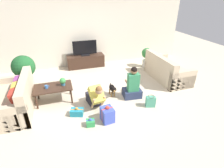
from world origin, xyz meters
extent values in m
plane|color=beige|center=(0.00, 0.00, 0.00)|extent=(16.00, 16.00, 0.00)
cube|color=beige|center=(0.00, 2.63, 1.30)|extent=(8.40, 0.06, 2.60)
cube|color=#C6B293|center=(-2.45, -0.10, 0.23)|extent=(0.90, 1.77, 0.45)
cube|color=#C6B293|center=(-2.10, -0.10, 0.66)|extent=(0.20, 1.77, 0.42)
cube|color=#C6B293|center=(-2.45, 0.71, 0.32)|extent=(0.90, 0.16, 0.63)
cube|color=#C6B293|center=(-2.45, -0.90, 0.32)|extent=(0.90, 0.16, 0.63)
cube|color=#9E4293|center=(-2.30, 0.28, 0.60)|extent=(0.18, 0.34, 0.32)
cube|color=#EACC4C|center=(-2.30, -0.10, 0.60)|extent=(0.18, 0.34, 0.32)
cube|color=red|center=(-2.30, -0.47, 0.60)|extent=(0.18, 0.34, 0.32)
cube|color=#C6B293|center=(2.45, 0.34, 0.23)|extent=(0.90, 1.77, 0.45)
cube|color=#C6B293|center=(2.10, 0.34, 0.66)|extent=(0.20, 1.77, 0.42)
cube|color=#C6B293|center=(2.45, -0.47, 0.32)|extent=(0.90, 0.16, 0.63)
cube|color=#C6B293|center=(2.45, 1.15, 0.32)|extent=(0.90, 0.16, 0.63)
cube|color=#288E6B|center=(2.30, 0.34, 0.60)|extent=(0.18, 0.34, 0.32)
cube|color=#382319|center=(-1.44, 0.04, 0.44)|extent=(1.03, 0.64, 0.03)
cylinder|color=#382319|center=(-1.90, -0.21, 0.21)|extent=(0.04, 0.04, 0.43)
cylinder|color=#382319|center=(-0.99, -0.21, 0.21)|extent=(0.04, 0.04, 0.43)
cylinder|color=#382319|center=(-1.90, 0.30, 0.21)|extent=(0.04, 0.04, 0.43)
cylinder|color=#382319|center=(-0.99, 0.30, 0.21)|extent=(0.04, 0.04, 0.43)
cube|color=#382319|center=(-0.12, 2.32, 0.25)|extent=(1.48, 0.47, 0.49)
cube|color=black|center=(-0.12, 2.32, 0.52)|extent=(0.33, 0.20, 0.05)
cube|color=black|center=(-0.12, 2.32, 0.82)|extent=(0.95, 0.03, 0.55)
cylinder|color=#A36042|center=(-2.25, 1.14, 0.11)|extent=(0.29, 0.29, 0.23)
cylinder|color=brown|center=(-2.25, 1.14, 0.33)|extent=(0.05, 0.05, 0.21)
sphere|color=#1E5628|center=(-2.25, 1.14, 0.73)|extent=(0.70, 0.70, 0.70)
cylinder|color=beige|center=(2.25, 1.58, 0.14)|extent=(0.29, 0.29, 0.28)
cylinder|color=brown|center=(2.25, 1.58, 0.34)|extent=(0.05, 0.05, 0.12)
sphere|color=#337F3D|center=(2.25, 1.58, 0.58)|extent=(0.41, 0.41, 0.41)
cube|color=#23232D|center=(-0.42, -0.39, 0.14)|extent=(0.36, 0.48, 0.28)
cube|color=gold|center=(-0.37, -0.67, 0.43)|extent=(0.40, 0.53, 0.45)
sphere|color=tan|center=(-0.34, -0.84, 0.63)|extent=(0.19, 0.19, 0.19)
sphere|color=brown|center=(-0.34, -0.84, 0.67)|extent=(0.18, 0.18, 0.18)
cylinder|color=tan|center=(-0.50, -0.79, 0.25)|extent=(0.10, 0.27, 0.39)
cylinder|color=tan|center=(-0.21, -0.74, 0.25)|extent=(0.10, 0.27, 0.39)
cube|color=#283351|center=(0.76, -0.41, 0.12)|extent=(0.55, 0.45, 0.24)
cube|color=#338456|center=(0.75, -0.47, 0.50)|extent=(0.34, 0.23, 0.53)
sphere|color=#8E6647|center=(0.75, -0.46, 0.85)|extent=(0.19, 0.19, 0.19)
sphere|color=black|center=(0.75, -0.47, 0.89)|extent=(0.18, 0.18, 0.18)
cylinder|color=#8E6647|center=(0.90, -0.27, 0.42)|extent=(0.08, 0.26, 0.06)
cylinder|color=#8E6647|center=(0.64, -0.25, 0.42)|extent=(0.08, 0.26, 0.06)
ellipsoid|color=black|center=(0.22, -0.15, 0.25)|extent=(0.17, 0.30, 0.18)
sphere|color=black|center=(0.21, -0.33, 0.29)|extent=(0.15, 0.15, 0.15)
sphere|color=olive|center=(0.21, -0.39, 0.28)|extent=(0.07, 0.07, 0.07)
cylinder|color=black|center=(0.22, 0.03, 0.28)|extent=(0.03, 0.10, 0.11)
cylinder|color=olive|center=(0.17, -0.24, 0.08)|extent=(0.04, 0.04, 0.16)
cylinder|color=olive|center=(0.26, -0.24, 0.08)|extent=(0.04, 0.04, 0.16)
cylinder|color=olive|center=(0.17, -0.05, 0.08)|extent=(0.04, 0.04, 0.16)
cylinder|color=olive|center=(0.27, -0.05, 0.08)|extent=(0.04, 0.04, 0.16)
cube|color=teal|center=(-0.92, -0.80, 0.08)|extent=(0.37, 0.30, 0.16)
cube|color=orange|center=(-0.92, -0.80, 0.08)|extent=(0.31, 0.13, 0.17)
sphere|color=orange|center=(-0.92, -0.80, 0.19)|extent=(0.07, 0.07, 0.07)
cube|color=#2D934C|center=(-0.68, -1.29, 0.07)|extent=(0.22, 0.19, 0.15)
cube|color=#3D51BC|center=(-0.68, -1.29, 0.07)|extent=(0.20, 0.05, 0.15)
sphere|color=#3D51BC|center=(-0.68, -1.29, 0.17)|extent=(0.06, 0.06, 0.06)
cube|color=#3D51BC|center=(-0.25, -1.25, 0.18)|extent=(0.31, 0.35, 0.36)
cube|color=red|center=(-0.25, -1.25, 0.18)|extent=(0.28, 0.06, 0.36)
sphere|color=red|center=(-0.25, -1.25, 0.38)|extent=(0.10, 0.10, 0.10)
cube|color=#4CA384|center=(1.03, -1.03, 0.15)|extent=(0.28, 0.20, 0.30)
torus|color=#4C3823|center=(1.03, -1.03, 0.32)|extent=(0.20, 0.20, 0.01)
cylinder|color=#386BAD|center=(-1.60, 0.01, 0.50)|extent=(0.08, 0.08, 0.09)
torus|color=#386BAD|center=(-1.55, 0.01, 0.51)|extent=(0.06, 0.01, 0.06)
cylinder|color=#336B84|center=(-1.16, 0.06, 0.49)|extent=(0.11, 0.11, 0.07)
sphere|color=#3D8E47|center=(-1.16, 0.06, 0.60)|extent=(0.17, 0.17, 0.17)
camera|label=1|loc=(-1.17, -4.47, 2.80)|focal=28.00mm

